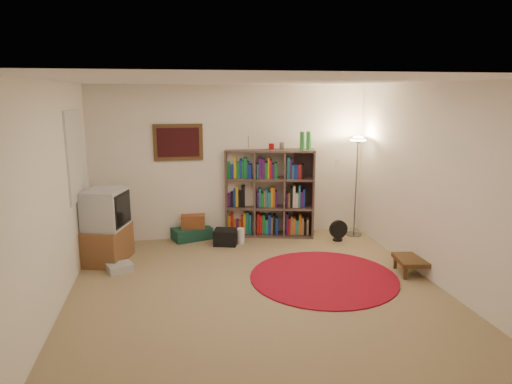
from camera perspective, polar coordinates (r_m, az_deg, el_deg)
room at (r=5.36m, az=-0.53°, el=0.38°), size 4.54×4.54×2.54m
bookshelf at (r=7.64m, az=1.59°, el=-0.26°), size 1.52×0.76×1.76m
floor_lamp at (r=7.67m, az=12.57°, el=4.66°), size 0.39×0.39×1.67m
floor_fan at (r=7.57m, az=10.25°, el=-4.76°), size 0.31×0.17×0.35m
tv_stand at (r=6.81m, az=-18.13°, el=-4.19°), size 0.69×0.83×1.05m
dvd_box at (r=6.52m, az=-16.65°, el=-9.04°), size 0.39×0.36×0.11m
suitcase at (r=7.64m, az=-8.08°, el=-5.11°), size 0.70×0.56×0.20m
wicker_basket at (r=7.59m, az=-7.87°, el=-3.59°), size 0.40×0.30×0.22m
duffel_bag at (r=7.30m, az=-3.82°, el=-5.64°), size 0.42×0.38×0.25m
paper_towel at (r=7.34m, az=-1.93°, el=-5.51°), size 0.15×0.15×0.25m
red_rug at (r=6.13m, az=8.45°, el=-10.47°), size 1.93×1.93×0.02m
side_table at (r=6.49m, az=19.24°, el=-8.08°), size 0.55×0.55×0.22m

